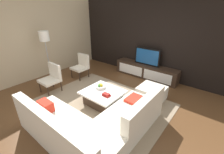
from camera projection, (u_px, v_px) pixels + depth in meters
The scene contains 14 objects.
ground_plane at pixel (103, 106), 4.14m from camera, with size 14.00×14.00×0.00m, color brown.
feature_wall_back at pixel (153, 39), 5.46m from camera, with size 6.40×0.12×2.80m, color black.
side_wall_left at pixel (40, 39), 5.51m from camera, with size 0.12×5.20×2.80m, color #C6B28E.
area_rug at pixel (101, 105), 4.19m from camera, with size 3.45×2.70×0.01m, color gray.
media_console at pixel (146, 71), 5.73m from camera, with size 2.37×0.47×0.50m.
television at pixel (147, 57), 5.50m from camera, with size 0.95×0.06×0.62m.
sectional_couch at pixel (93, 124), 3.12m from camera, with size 2.30×2.34×0.82m.
coffee_table at pixel (103, 97), 4.18m from camera, with size 1.02×0.94×0.38m.
accent_chair_near at pixel (52, 76), 4.72m from camera, with size 0.56×0.53×0.87m.
floor_lamp at pixel (45, 39), 5.01m from camera, with size 0.32×0.32×1.74m.
ottoman at pixel (151, 93), 4.36m from camera, with size 0.70×0.70×0.40m, color silver.
fruit_bowl at pixel (100, 86), 4.26m from camera, with size 0.28×0.28×0.13m.
accent_chair_far at pixel (81, 65), 5.67m from camera, with size 0.53×0.51×0.87m.
book_stack at pixel (106, 95), 3.89m from camera, with size 0.20×0.14×0.07m.
Camera 1 is at (2.32, -2.53, 2.45)m, focal length 24.53 mm.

